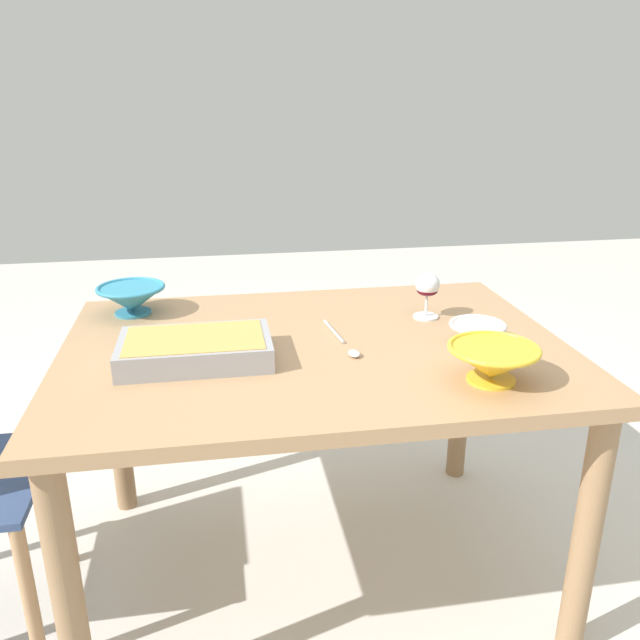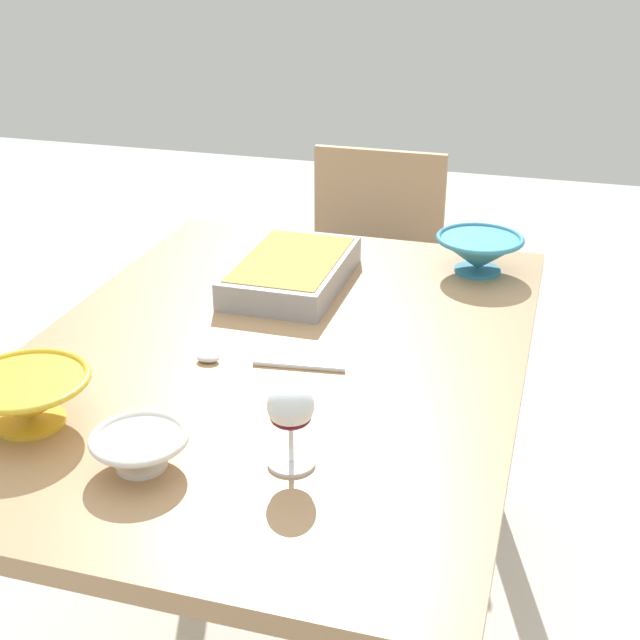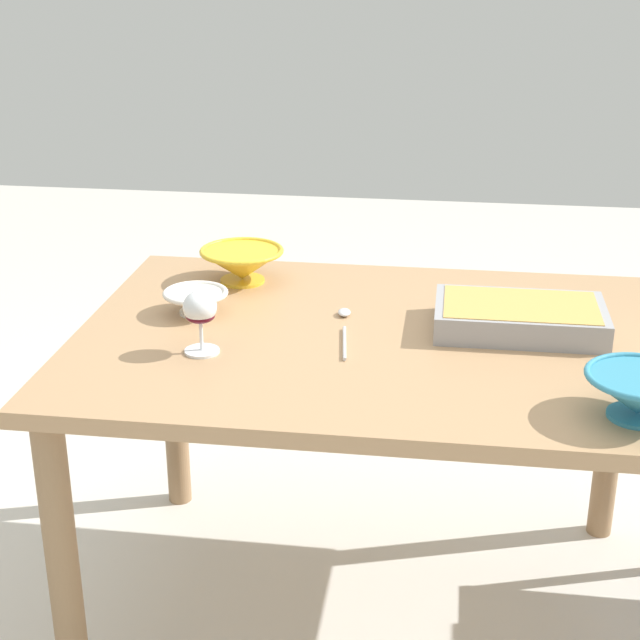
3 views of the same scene
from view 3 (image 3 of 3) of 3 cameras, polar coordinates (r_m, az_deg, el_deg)
The scene contains 8 objects.
ground_plane at distance 2.56m, azimuth 2.98°, elevation -16.35°, with size 8.00×8.00×0.00m, color beige.
dining_table at distance 2.22m, azimuth 3.30°, elevation -3.18°, with size 1.35×0.96×0.74m.
wine_glass at distance 2.07m, azimuth -7.04°, elevation 0.47°, with size 0.08×0.08×0.14m.
casserole_dish at distance 2.23m, azimuth 11.62°, elevation 0.23°, with size 0.38×0.23×0.06m.
mixing_bowl at distance 2.30m, azimuth -7.28°, elevation 1.16°, with size 0.15×0.15×0.06m.
small_bowl at distance 2.50m, azimuth -4.59°, elevation 3.33°, with size 0.21×0.21×0.09m.
serving_bowl at distance 1.89m, azimuth 18.18°, elevation -4.09°, with size 0.21×0.21×0.09m.
serving_spoon at distance 2.22m, azimuth 1.44°, elevation -0.19°, with size 0.05×0.29×0.01m.
Camera 3 is at (0.15, -2.01, 1.58)m, focal length 54.65 mm.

